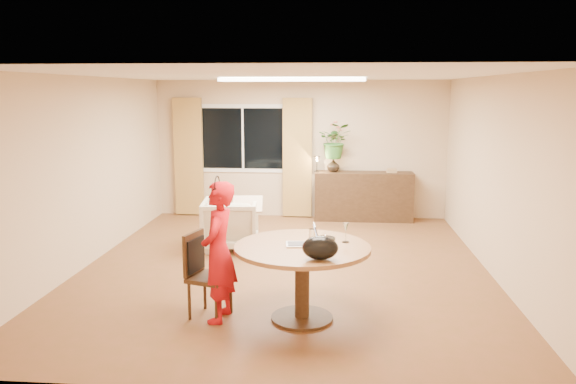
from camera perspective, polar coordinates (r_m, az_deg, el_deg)
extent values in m
plane|color=brown|center=(7.79, -0.33, -7.69)|extent=(6.50, 6.50, 0.00)
plane|color=white|center=(7.42, -0.35, 11.79)|extent=(6.50, 6.50, 0.00)
plane|color=tan|center=(10.71, 1.26, 4.36)|extent=(5.50, 0.00, 5.50)
plane|color=tan|center=(8.22, -19.82, 1.94)|extent=(0.00, 6.50, 6.50)
plane|color=tan|center=(7.75, 20.37, 1.44)|extent=(0.00, 6.50, 6.50)
cube|color=white|center=(10.80, -4.60, 5.44)|extent=(1.70, 0.02, 1.30)
cube|color=black|center=(10.79, -4.61, 5.44)|extent=(1.55, 0.01, 1.15)
cube|color=white|center=(10.79, -4.62, 5.44)|extent=(0.04, 0.01, 1.15)
cube|color=olive|center=(10.98, -10.07, 3.54)|extent=(0.55, 0.08, 2.25)
cube|color=olive|center=(10.64, 0.95, 3.48)|extent=(0.55, 0.08, 2.25)
cube|color=white|center=(8.61, 0.40, 11.35)|extent=(2.20, 0.35, 0.05)
cylinder|color=brown|center=(5.87, 1.47, -5.68)|extent=(1.43, 1.43, 0.04)
cylinder|color=black|center=(5.99, 1.45, -9.42)|extent=(0.15, 0.15, 0.77)
cylinder|color=black|center=(6.13, 1.43, -12.66)|extent=(0.66, 0.66, 0.03)
imported|color=#B60E26|center=(5.93, -7.06, -6.05)|extent=(0.57, 0.39, 1.49)
imported|color=#C0B698|center=(8.68, -5.88, -3.22)|extent=(0.91, 0.93, 0.77)
cube|color=black|center=(10.59, 7.68, -0.43)|extent=(1.82, 0.44, 0.91)
imported|color=black|center=(10.48, 4.62, 2.72)|extent=(0.26, 0.26, 0.25)
imported|color=#316E29|center=(10.43, 4.82, 5.19)|extent=(0.61, 0.54, 0.66)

